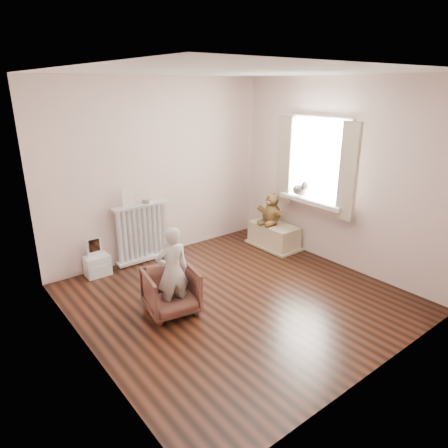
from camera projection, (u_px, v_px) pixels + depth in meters
floor at (237, 297)px, 4.91m from camera, size 3.60×3.60×0.01m
ceiling at (240, 71)px, 4.05m from camera, size 3.60×3.60×0.01m
back_wall at (159, 170)px, 5.82m from camera, size 3.60×0.02×2.60m
front_wall at (385, 242)px, 3.14m from camera, size 3.60×0.02×2.60m
left_wall at (78, 229)px, 3.43m from camera, size 0.02×3.60×2.60m
right_wall at (338, 174)px, 5.53m from camera, size 0.02×3.60×2.60m
window at (319, 161)px, 5.68m from camera, size 0.03×0.90×1.10m
window_sill at (312, 201)px, 5.82m from camera, size 0.22×1.10×0.06m
curtain_left at (348, 172)px, 5.21m from camera, size 0.06×0.26×1.30m
curtain_right at (285, 160)px, 6.06m from camera, size 0.06×0.26×1.30m
radiator at (143, 236)px, 5.80m from camera, size 0.83×0.16×0.87m
paper_doll at (128, 197)px, 5.49m from camera, size 0.17×0.01×0.28m
tin_a at (146, 201)px, 5.68m from camera, size 0.11×0.11×0.07m
toy_vanity at (96, 256)px, 5.40m from camera, size 0.33×0.23×0.51m
armchair at (171, 291)px, 4.53m from camera, size 0.65×0.66×0.52m
child at (172, 271)px, 4.40m from camera, size 0.41×0.31×1.02m
toy_bench at (274, 235)px, 6.40m from camera, size 0.42×0.79×0.37m
teddy_bear at (272, 206)px, 6.28m from camera, size 0.44×0.36×0.49m
plush_cat at (300, 189)px, 5.95m from camera, size 0.28×0.34×0.25m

